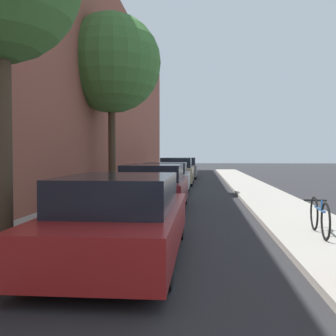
# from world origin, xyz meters

# --- Properties ---
(ground_plane) EXTENTS (120.00, 120.00, 0.00)m
(ground_plane) POSITION_xyz_m (0.00, 16.00, 0.00)
(ground_plane) COLOR #28282B
(sidewalk_left) EXTENTS (2.00, 52.00, 0.12)m
(sidewalk_left) POSITION_xyz_m (-2.90, 16.00, 0.06)
(sidewalk_left) COLOR #9E998E
(sidewalk_left) RESTS_ON ground
(sidewalk_right) EXTENTS (2.00, 52.00, 0.12)m
(sidewalk_right) POSITION_xyz_m (2.90, 16.00, 0.06)
(sidewalk_right) COLOR #9E998E
(sidewalk_right) RESTS_ON ground
(building_facade_left) EXTENTS (0.70, 52.00, 9.95)m
(building_facade_left) POSITION_xyz_m (-4.25, 16.00, 4.97)
(building_facade_left) COLOR brown
(building_facade_left) RESTS_ON ground
(parked_car_red) EXTENTS (1.86, 4.69, 1.34)m
(parked_car_red) POSITION_xyz_m (-0.79, 6.95, 0.64)
(parked_car_red) COLOR black
(parked_car_red) RESTS_ON ground
(parked_car_maroon) EXTENTS (1.85, 4.67, 1.37)m
(parked_car_maroon) POSITION_xyz_m (-0.92, 12.48, 0.66)
(parked_car_maroon) COLOR black
(parked_car_maroon) RESTS_ON ground
(parked_car_silver) EXTENTS (1.89, 4.02, 1.32)m
(parked_car_silver) POSITION_xyz_m (-1.01, 17.56, 0.64)
(parked_car_silver) COLOR black
(parked_car_silver) RESTS_ON ground
(parked_car_champagne) EXTENTS (1.81, 4.62, 1.48)m
(parked_car_champagne) POSITION_xyz_m (-0.89, 22.78, 0.71)
(parked_car_champagne) COLOR black
(parked_car_champagne) RESTS_ON ground
(parked_car_grey) EXTENTS (1.89, 4.28, 1.44)m
(parked_car_grey) POSITION_xyz_m (-0.80, 28.61, 0.69)
(parked_car_grey) COLOR black
(parked_car_grey) RESTS_ON ground
(street_tree_far) EXTENTS (3.94, 3.94, 7.15)m
(street_tree_far) POSITION_xyz_m (-3.10, 16.42, 5.28)
(street_tree_far) COLOR #423323
(street_tree_far) RESTS_ON sidewalk_left
(bicycle) EXTENTS (0.44, 1.69, 0.69)m
(bicycle) POSITION_xyz_m (2.75, 8.50, 0.47)
(bicycle) COLOR black
(bicycle) RESTS_ON sidewalk_right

